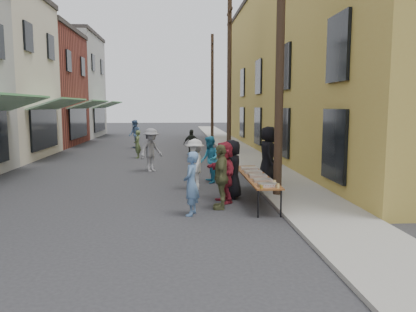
{
  "coord_description": "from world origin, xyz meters",
  "views": [
    {
      "loc": [
        1.29,
        -9.03,
        2.78
      ],
      "look_at": [
        2.16,
        2.96,
        1.3
      ],
      "focal_mm": 35.0,
      "sensor_mm": 36.0,
      "label": 1
    }
  ],
  "objects": [
    {
      "name": "condiment_jar_b",
      "position": [
        3.33,
        0.78,
        0.79
      ],
      "size": [
        0.07,
        0.07,
        0.08
      ],
      "primitive_type": "cylinder",
      "color": "#A57F26",
      "rests_on": "serving_table"
    },
    {
      "name": "utility_pole_far",
      "position": [
        4.3,
        27.0,
        4.5
      ],
      "size": [
        0.26,
        0.26,
        9.0
      ],
      "primitive_type": "cylinder",
      "color": "#2D2116",
      "rests_on": "ground"
    },
    {
      "name": "guest_queue_back",
      "position": [
        2.6,
        2.49,
        0.89
      ],
      "size": [
        0.96,
        1.73,
        1.78
      ],
      "primitive_type": "imported",
      "rotation": [
        0.0,
        0.0,
        -1.29
      ],
      "color": "maroon",
      "rests_on": "ground"
    },
    {
      "name": "condiment_jar_c",
      "position": [
        3.33,
        0.88,
        0.79
      ],
      "size": [
        0.07,
        0.07,
        0.08
      ],
      "primitive_type": "cylinder",
      "color": "#A57F26",
      "rests_on": "serving_table"
    },
    {
      "name": "server",
      "position": [
        4.47,
        5.13,
        1.09
      ],
      "size": [
        0.72,
        1.02,
        1.97
      ],
      "primitive_type": "imported",
      "rotation": [
        0.0,
        0.0,
        1.47
      ],
      "color": "black",
      "rests_on": "sidewalk"
    },
    {
      "name": "guest_front_a",
      "position": [
        2.9,
        2.98,
        0.89
      ],
      "size": [
        0.71,
        0.96,
        1.78
      ],
      "primitive_type": "imported",
      "rotation": [
        0.0,
        0.0,
        -1.75
      ],
      "color": "black",
      "rests_on": "ground"
    },
    {
      "name": "sidewalk",
      "position": [
        5.0,
        15.0,
        0.05
      ],
      "size": [
        2.2,
        60.0,
        0.1
      ],
      "primitive_type": "cube",
      "color": "gray",
      "rests_on": "ground"
    },
    {
      "name": "passerby_far",
      "position": [
        -1.57,
        17.79,
        0.95
      ],
      "size": [
        1.0,
        1.12,
        1.9
      ],
      "primitive_type": "imported",
      "rotation": [
        0.0,
        0.0,
        5.08
      ],
      "color": "#5678A8",
      "rests_on": "ground"
    },
    {
      "name": "guest_front_d",
      "position": [
        1.83,
        4.36,
        0.85
      ],
      "size": [
        0.67,
        1.12,
        1.71
      ],
      "primitive_type": "imported",
      "rotation": [
        0.0,
        0.0,
        -1.6
      ],
      "color": "silver",
      "rests_on": "ground"
    },
    {
      "name": "catering_tray_buns",
      "position": [
        3.55,
        2.33,
        0.79
      ],
      "size": [
        0.5,
        0.33,
        0.08
      ],
      "primitive_type": "cube",
      "color": "tan",
      "rests_on": "serving_table"
    },
    {
      "name": "ground",
      "position": [
        0.0,
        0.0,
        0.0
      ],
      "size": [
        120.0,
        120.0,
        0.0
      ],
      "primitive_type": "plane",
      "color": "#28282B",
      "rests_on": "ground"
    },
    {
      "name": "utility_pole_mid",
      "position": [
        4.3,
        15.0,
        4.5
      ],
      "size": [
        0.26,
        0.26,
        9.0
      ],
      "primitive_type": "cylinder",
      "color": "#2D2116",
      "rests_on": "ground"
    },
    {
      "name": "serving_table",
      "position": [
        3.55,
        2.63,
        0.71
      ],
      "size": [
        0.7,
        4.0,
        0.75
      ],
      "color": "brown",
      "rests_on": "ground"
    },
    {
      "name": "condiment_jar_a",
      "position": [
        3.33,
        0.68,
        0.79
      ],
      "size": [
        0.07,
        0.07,
        0.08
      ],
      "primitive_type": "cylinder",
      "color": "#A57F26",
      "rests_on": "serving_table"
    },
    {
      "name": "catering_tray_foil_b",
      "position": [
        3.55,
        1.63,
        0.79
      ],
      "size": [
        0.5,
        0.33,
        0.08
      ],
      "primitive_type": "cube",
      "color": "#B2B2B7",
      "rests_on": "serving_table"
    },
    {
      "name": "catering_tray_sausage",
      "position": [
        3.55,
        0.98,
        0.79
      ],
      "size": [
        0.5,
        0.33,
        0.08
      ],
      "primitive_type": "cube",
      "color": "maroon",
      "rests_on": "serving_table"
    },
    {
      "name": "utility_pole_near",
      "position": [
        4.3,
        3.0,
        4.5
      ],
      "size": [
        0.26,
        0.26,
        9.0
      ],
      "primitive_type": "cylinder",
      "color": "#2D2116",
      "rests_on": "ground"
    },
    {
      "name": "guest_front_c",
      "position": [
        2.41,
        5.51,
        0.86
      ],
      "size": [
        0.72,
        0.89,
        1.71
      ],
      "primitive_type": "imported",
      "rotation": [
        0.0,
        0.0,
        -1.47
      ],
      "color": "teal",
      "rests_on": "ground"
    },
    {
      "name": "passerby_right",
      "position": [
        -0.92,
        12.83,
        0.75
      ],
      "size": [
        0.37,
        0.55,
        1.5
      ],
      "primitive_type": "imported",
      "rotation": [
        0.0,
        0.0,
        4.73
      ],
      "color": "#55683C",
      "rests_on": "ground"
    },
    {
      "name": "passerby_left",
      "position": [
        0.12,
        8.24,
        0.92
      ],
      "size": [
        1.31,
        1.35,
        1.85
      ],
      "primitive_type": "imported",
      "rotation": [
        0.0,
        0.0,
        0.85
      ],
      "color": "gray",
      "rests_on": "ground"
    },
    {
      "name": "building_ochre",
      "position": [
        11.1,
        14.0,
        5.0
      ],
      "size": [
        10.0,
        28.0,
        10.0
      ],
      "primitive_type": "cube",
      "color": "#B1933F",
      "rests_on": "ground"
    },
    {
      "name": "guest_front_e",
      "position": [
        2.43,
        1.73,
        0.88
      ],
      "size": [
        0.57,
        1.08,
        1.76
      ],
      "primitive_type": "imported",
      "rotation": [
        0.0,
        0.0,
        -1.71
      ],
      "color": "brown",
      "rests_on": "ground"
    },
    {
      "name": "catering_tray_buns_end",
      "position": [
        3.55,
        3.73,
        0.79
      ],
      "size": [
        0.5,
        0.33,
        0.08
      ],
      "primitive_type": "cube",
      "color": "tan",
      "rests_on": "serving_table"
    },
    {
      "name": "guest_front_b",
      "position": [
        1.6,
        1.14,
        0.82
      ],
      "size": [
        0.53,
        0.68,
        1.64
      ],
      "primitive_type": "imported",
      "rotation": [
        0.0,
        0.0,
        -1.83
      ],
      "color": "#5679A6",
      "rests_on": "ground"
    },
    {
      "name": "catering_tray_foil_d",
      "position": [
        3.55,
        3.03,
        0.79
      ],
      "size": [
        0.5,
        0.33,
        0.08
      ],
      "primitive_type": "cube",
      "color": "#B2B2B7",
      "rests_on": "serving_table"
    },
    {
      "name": "cup_stack",
      "position": [
        3.75,
        0.73,
        0.81
      ],
      "size": [
        0.08,
        0.08,
        0.12
      ],
      "primitive_type": "cylinder",
      "color": "tan",
      "rests_on": "serving_table"
    },
    {
      "name": "passerby_mid",
      "position": [
        1.99,
        12.57,
        0.77
      ],
      "size": [
        0.98,
        0.64,
        1.54
      ],
      "primitive_type": "imported",
      "rotation": [
        0.0,
        0.0,
        2.83
      ],
      "color": "black",
      "rests_on": "ground"
    }
  ]
}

